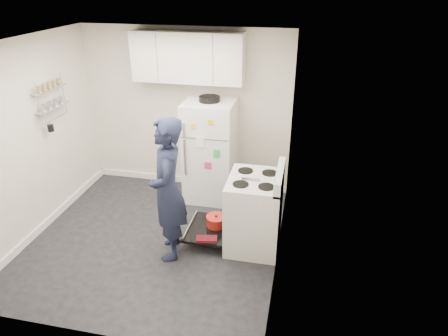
% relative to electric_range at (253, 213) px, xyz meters
% --- Properties ---
extents(room, '(3.21, 3.21, 2.51)m').
position_rel_electric_range_xyz_m(room, '(-1.29, -0.12, 0.74)').
color(room, black).
rests_on(room, ground).
extents(electric_range, '(0.66, 0.76, 1.10)m').
position_rel_electric_range_xyz_m(electric_range, '(0.00, 0.00, 0.00)').
color(electric_range, silver).
rests_on(electric_range, ground).
extents(open_oven_door, '(0.55, 0.71, 0.21)m').
position_rel_electric_range_xyz_m(open_oven_door, '(-0.55, 0.03, -0.29)').
color(open_oven_door, black).
rests_on(open_oven_door, ground).
extents(refrigerator, '(0.72, 0.74, 1.60)m').
position_rel_electric_range_xyz_m(refrigerator, '(-0.82, 1.10, 0.31)').
color(refrigerator, white).
rests_on(refrigerator, ground).
extents(upper_cabinets, '(1.60, 0.33, 0.70)m').
position_rel_electric_range_xyz_m(upper_cabinets, '(-1.16, 1.28, 1.63)').
color(upper_cabinets, silver).
rests_on(upper_cabinets, room).
extents(wall_shelf_rack, '(0.14, 0.60, 0.61)m').
position_rel_electric_range_xyz_m(wall_shelf_rack, '(-2.78, 0.34, 1.21)').
color(wall_shelf_rack, '#B2B2B7').
rests_on(wall_shelf_rack, room).
extents(person, '(0.59, 0.74, 1.77)m').
position_rel_electric_range_xyz_m(person, '(-0.96, -0.38, 0.42)').
color(person, '#191F39').
rests_on(person, ground).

